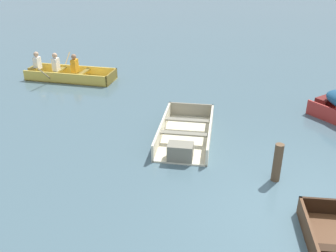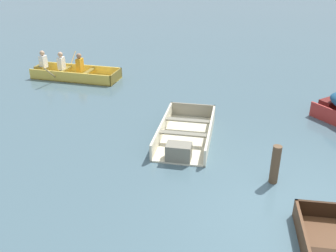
% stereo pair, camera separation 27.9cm
% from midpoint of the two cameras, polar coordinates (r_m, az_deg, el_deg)
% --- Properties ---
extents(ground_plane, '(80.00, 80.00, 0.00)m').
position_cam_midpoint_polar(ground_plane, '(7.12, 18.83, -13.19)').
color(ground_plane, '#47606B').
extents(skiff_cream_near_moored, '(2.52, 2.81, 0.41)m').
position_cam_midpoint_polar(skiff_cream_near_moored, '(9.14, 1.76, -1.42)').
color(skiff_cream_near_moored, beige).
rests_on(skiff_cream_near_moored, ground).
extents(rowboat_yellow_with_crew, '(3.05, 2.80, 0.93)m').
position_cam_midpoint_polar(rowboat_yellow_with_crew, '(14.05, -15.98, 7.79)').
color(rowboat_yellow_with_crew, '#E5BC47').
rests_on(rowboat_yellow_with_crew, ground).
extents(mooring_post, '(0.18, 0.18, 0.83)m').
position_cam_midpoint_polar(mooring_post, '(7.77, 15.35, -5.41)').
color(mooring_post, brown).
rests_on(mooring_post, ground).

